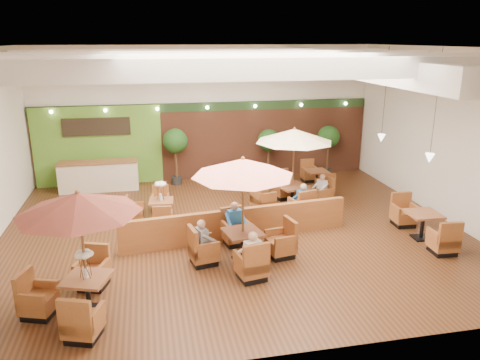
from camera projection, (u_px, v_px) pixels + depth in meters
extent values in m
plane|color=#381E0F|center=(234.00, 231.00, 14.50)|extent=(14.00, 14.00, 0.00)
cube|color=silver|center=(206.00, 114.00, 19.33)|extent=(14.00, 0.04, 5.50)
cube|color=silver|center=(298.00, 219.00, 8.08)|extent=(14.00, 0.04, 5.50)
cube|color=silver|center=(447.00, 135.00, 15.04)|extent=(0.04, 12.00, 5.50)
cube|color=white|center=(233.00, 47.00, 12.91)|extent=(14.00, 12.00, 0.04)
cube|color=brown|center=(207.00, 141.00, 19.61)|extent=(13.90, 0.10, 3.20)
cube|color=#1E3819|center=(206.00, 107.00, 19.18)|extent=(13.90, 0.12, 0.35)
cube|color=#578E29|center=(98.00, 146.00, 18.71)|extent=(5.00, 0.08, 3.20)
cube|color=black|center=(96.00, 127.00, 18.41)|extent=(2.60, 0.08, 0.70)
cube|color=white|center=(350.00, 66.00, 13.73)|extent=(0.60, 11.00, 0.60)
cube|color=white|center=(270.00, 69.00, 9.26)|extent=(13.60, 0.12, 0.45)
cube|color=white|center=(243.00, 63.00, 11.79)|extent=(13.60, 0.12, 0.45)
cube|color=white|center=(225.00, 59.00, 14.23)|extent=(13.60, 0.12, 0.45)
cube|color=white|center=(212.00, 55.00, 16.76)|extent=(13.60, 0.12, 0.45)
cylinder|color=black|center=(436.00, 105.00, 13.54)|extent=(0.01, 0.01, 3.20)
cone|color=white|center=(430.00, 158.00, 14.01)|extent=(0.28, 0.28, 0.28)
cylinder|color=black|center=(385.00, 93.00, 16.35)|extent=(0.01, 0.01, 3.20)
cone|color=white|center=(381.00, 138.00, 16.82)|extent=(0.28, 0.28, 0.28)
sphere|color=#FFEAC6|center=(51.00, 112.00, 17.82)|extent=(0.14, 0.14, 0.14)
sphere|color=#FFEAC6|center=(105.00, 110.00, 18.20)|extent=(0.14, 0.14, 0.14)
sphere|color=#FFEAC6|center=(157.00, 109.00, 18.58)|extent=(0.14, 0.14, 0.14)
sphere|color=#FFEAC6|center=(207.00, 107.00, 18.96)|extent=(0.14, 0.14, 0.14)
sphere|color=#FFEAC6|center=(255.00, 106.00, 19.34)|extent=(0.14, 0.14, 0.14)
sphere|color=#FFEAC6|center=(301.00, 105.00, 19.73)|extent=(0.14, 0.14, 0.14)
sphere|color=#FFEAC6|center=(346.00, 104.00, 20.11)|extent=(0.14, 0.14, 0.14)
cube|color=beige|center=(99.00, 177.00, 18.29)|extent=(3.00, 0.70, 1.10)
cube|color=brown|center=(98.00, 162.00, 18.11)|extent=(3.00, 0.75, 0.06)
cube|color=brown|center=(238.00, 224.00, 13.80)|extent=(6.91, 0.97, 0.96)
cube|color=brown|center=(87.00, 279.00, 10.08)|extent=(1.16, 1.16, 0.06)
cylinder|color=black|center=(88.00, 294.00, 10.19)|extent=(0.11, 0.11, 0.71)
cube|color=black|center=(90.00, 309.00, 10.30)|extent=(0.61, 0.61, 0.04)
cube|color=brown|center=(83.00, 324.00, 9.25)|extent=(0.85, 0.85, 0.34)
cube|color=brown|center=(85.00, 317.00, 8.92)|extent=(0.67, 0.32, 0.75)
cube|color=brown|center=(67.00, 313.00, 9.22)|extent=(0.27, 0.59, 0.30)
cube|color=brown|center=(97.00, 316.00, 9.15)|extent=(0.27, 0.59, 0.30)
cube|color=black|center=(84.00, 335.00, 9.32)|extent=(0.75, 0.75, 0.15)
cube|color=brown|center=(93.00, 275.00, 11.17)|extent=(0.85, 0.85, 0.34)
cube|color=brown|center=(89.00, 258.00, 11.30)|extent=(0.67, 0.32, 0.75)
cube|color=brown|center=(105.00, 268.00, 11.07)|extent=(0.27, 0.59, 0.30)
cube|color=brown|center=(80.00, 266.00, 11.14)|extent=(0.27, 0.59, 0.30)
cube|color=black|center=(94.00, 284.00, 11.24)|extent=(0.75, 0.75, 0.15)
cube|color=brown|center=(39.00, 302.00, 10.01)|extent=(0.85, 0.85, 0.34)
cube|color=brown|center=(51.00, 285.00, 10.05)|extent=(0.32, 0.67, 0.75)
cube|color=brown|center=(45.00, 286.00, 10.25)|extent=(0.59, 0.27, 0.30)
cube|color=brown|center=(29.00, 301.00, 9.65)|extent=(0.59, 0.27, 0.30)
cube|color=black|center=(40.00, 312.00, 10.08)|extent=(0.75, 0.75, 0.15)
cylinder|color=brown|center=(84.00, 255.00, 9.91)|extent=(0.06, 0.06, 2.69)
cone|color=#572319|center=(78.00, 203.00, 9.57)|extent=(2.58, 2.58, 0.45)
sphere|color=brown|center=(77.00, 192.00, 9.51)|extent=(0.10, 0.10, 0.10)
cylinder|color=silver|center=(86.00, 273.00, 10.04)|extent=(0.10, 0.10, 0.22)
cube|color=brown|center=(243.00, 233.00, 12.41)|extent=(1.11, 1.11, 0.07)
cylinder|color=black|center=(243.00, 246.00, 12.52)|extent=(0.11, 0.11, 0.73)
cube|color=black|center=(243.00, 259.00, 12.63)|extent=(0.59, 0.59, 0.04)
cube|color=brown|center=(252.00, 267.00, 11.55)|extent=(0.81, 0.81, 0.36)
cube|color=brown|center=(252.00, 260.00, 11.18)|extent=(0.70, 0.24, 0.78)
cube|color=brown|center=(239.00, 261.00, 11.37)|extent=(0.20, 0.62, 0.31)
cube|color=brown|center=(263.00, 256.00, 11.60)|extent=(0.20, 0.62, 0.31)
cube|color=black|center=(251.00, 276.00, 11.63)|extent=(0.72, 0.72, 0.16)
cube|color=brown|center=(235.00, 233.00, 13.53)|extent=(0.81, 0.81, 0.36)
cube|color=brown|center=(235.00, 219.00, 13.71)|extent=(0.70, 0.24, 0.78)
cube|color=brown|center=(246.00, 224.00, 13.58)|extent=(0.20, 0.62, 0.31)
cube|color=brown|center=(225.00, 228.00, 13.35)|extent=(0.20, 0.62, 0.31)
cube|color=black|center=(235.00, 241.00, 13.61)|extent=(0.72, 0.72, 0.16)
cube|color=brown|center=(204.00, 252.00, 12.34)|extent=(0.81, 0.81, 0.36)
cube|color=brown|center=(214.00, 240.00, 12.25)|extent=(0.24, 0.70, 0.78)
cube|color=brown|center=(200.00, 240.00, 12.56)|extent=(0.62, 0.20, 0.31)
cube|color=brown|center=(207.00, 249.00, 11.99)|extent=(0.62, 0.20, 0.31)
cube|color=black|center=(204.00, 261.00, 12.41)|extent=(0.72, 0.72, 0.16)
cube|color=brown|center=(281.00, 245.00, 12.74)|extent=(0.81, 0.81, 0.36)
cube|color=brown|center=(270.00, 234.00, 12.64)|extent=(0.24, 0.70, 0.78)
cube|color=brown|center=(286.00, 242.00, 12.39)|extent=(0.62, 0.20, 0.31)
cube|color=brown|center=(276.00, 233.00, 12.96)|extent=(0.62, 0.20, 0.31)
cube|color=black|center=(280.00, 254.00, 12.82)|extent=(0.72, 0.72, 0.16)
cylinder|color=brown|center=(243.00, 212.00, 12.24)|extent=(0.06, 0.06, 2.78)
cone|color=#D67667|center=(243.00, 167.00, 11.88)|extent=(2.67, 2.67, 0.45)
sphere|color=brown|center=(243.00, 158.00, 11.82)|extent=(0.10, 0.10, 0.10)
cube|color=brown|center=(293.00, 186.00, 16.29)|extent=(1.16, 1.16, 0.07)
cylinder|color=black|center=(292.00, 197.00, 16.40)|extent=(0.11, 0.11, 0.73)
cube|color=black|center=(292.00, 207.00, 16.52)|extent=(0.61, 0.61, 0.04)
cube|color=brown|center=(302.00, 209.00, 15.44)|extent=(0.85, 0.85, 0.36)
cube|color=brown|center=(303.00, 203.00, 15.06)|extent=(0.69, 0.29, 0.78)
cube|color=brown|center=(294.00, 204.00, 15.23)|extent=(0.25, 0.61, 0.31)
cube|color=brown|center=(310.00, 201.00, 15.51)|extent=(0.25, 0.61, 0.31)
cube|color=black|center=(302.00, 216.00, 15.51)|extent=(0.75, 0.75, 0.16)
cube|color=brown|center=(283.00, 190.00, 17.42)|extent=(0.85, 0.85, 0.36)
cube|color=brown|center=(284.00, 179.00, 17.60)|extent=(0.69, 0.29, 0.78)
cube|color=brown|center=(291.00, 183.00, 17.49)|extent=(0.25, 0.61, 0.31)
cube|color=brown|center=(276.00, 185.00, 17.21)|extent=(0.25, 0.61, 0.31)
cube|color=black|center=(283.00, 196.00, 17.49)|extent=(0.75, 0.75, 0.16)
cube|color=brown|center=(263.00, 201.00, 16.23)|extent=(0.85, 0.85, 0.36)
cube|color=brown|center=(272.00, 192.00, 16.11)|extent=(0.29, 0.69, 0.78)
cube|color=brown|center=(259.00, 192.00, 16.44)|extent=(0.61, 0.25, 0.31)
cube|color=brown|center=(268.00, 197.00, 15.89)|extent=(0.61, 0.25, 0.31)
cube|color=black|center=(263.00, 208.00, 16.30)|extent=(0.75, 0.75, 0.16)
cube|color=brown|center=(321.00, 197.00, 16.63)|extent=(0.85, 0.85, 0.36)
cube|color=brown|center=(313.00, 188.00, 16.55)|extent=(0.29, 0.69, 0.78)
cube|color=brown|center=(326.00, 194.00, 16.29)|extent=(0.61, 0.25, 0.31)
cube|color=brown|center=(315.00, 188.00, 16.84)|extent=(0.61, 0.25, 0.31)
cube|color=black|center=(320.00, 204.00, 16.70)|extent=(0.75, 0.75, 0.16)
cylinder|color=brown|center=(293.00, 170.00, 16.12)|extent=(0.06, 0.06, 2.78)
cone|color=beige|center=(294.00, 135.00, 15.77)|extent=(2.67, 2.67, 0.45)
sphere|color=brown|center=(295.00, 129.00, 15.70)|extent=(0.10, 0.10, 0.10)
cube|color=brown|center=(161.00, 201.00, 15.25)|extent=(0.85, 0.85, 0.05)
cylinder|color=black|center=(162.00, 210.00, 15.34)|extent=(0.09, 0.09, 0.60)
cube|color=black|center=(162.00, 219.00, 15.43)|extent=(0.45, 0.45, 0.04)
cube|color=brown|center=(163.00, 222.00, 14.55)|extent=(0.62, 0.62, 0.29)
cube|color=brown|center=(163.00, 216.00, 14.25)|extent=(0.57, 0.15, 0.64)
cube|color=brown|center=(154.00, 216.00, 14.47)|extent=(0.12, 0.51, 0.26)
cube|color=brown|center=(171.00, 216.00, 14.52)|extent=(0.12, 0.51, 0.26)
cube|color=black|center=(163.00, 228.00, 14.61)|extent=(0.55, 0.55, 0.13)
cube|color=brown|center=(161.00, 203.00, 16.17)|extent=(0.62, 0.62, 0.29)
cube|color=brown|center=(159.00, 194.00, 16.31)|extent=(0.57, 0.15, 0.64)
cube|color=brown|center=(168.00, 198.00, 16.14)|extent=(0.12, 0.51, 0.26)
cube|color=brown|center=(153.00, 198.00, 16.09)|extent=(0.12, 0.51, 0.26)
cube|color=black|center=(161.00, 209.00, 16.23)|extent=(0.55, 0.55, 0.13)
cube|color=brown|center=(135.00, 214.00, 15.19)|extent=(0.62, 0.62, 0.29)
cube|color=brown|center=(142.00, 205.00, 15.18)|extent=(0.15, 0.57, 0.64)
cube|color=brown|center=(135.00, 206.00, 15.39)|extent=(0.51, 0.12, 0.26)
cube|color=brown|center=(133.00, 211.00, 14.89)|extent=(0.51, 0.12, 0.26)
cube|color=black|center=(135.00, 220.00, 15.26)|extent=(0.55, 0.55, 0.13)
cylinder|color=silver|center=(161.00, 197.00, 15.21)|extent=(0.10, 0.10, 0.22)
cube|color=brown|center=(424.00, 214.00, 13.77)|extent=(0.97, 0.97, 0.07)
cylinder|color=black|center=(422.00, 226.00, 13.88)|extent=(0.11, 0.11, 0.72)
cube|color=black|center=(421.00, 238.00, 13.99)|extent=(0.51, 0.51, 0.04)
cube|color=brown|center=(443.00, 242.00, 12.94)|extent=(0.71, 0.71, 0.35)
cube|color=brown|center=(451.00, 236.00, 12.58)|extent=(0.68, 0.14, 0.76)
cube|color=brown|center=(433.00, 236.00, 12.83)|extent=(0.12, 0.60, 0.30)
cube|color=brown|center=(455.00, 234.00, 12.92)|extent=(0.12, 0.60, 0.30)
cube|color=black|center=(442.00, 251.00, 13.01)|extent=(0.63, 0.63, 0.15)
cube|color=brown|center=(404.00, 216.00, 14.87)|extent=(0.71, 0.71, 0.35)
cube|color=brown|center=(400.00, 203.00, 15.04)|extent=(0.68, 0.14, 0.76)
cube|color=brown|center=(414.00, 209.00, 14.85)|extent=(0.12, 0.60, 0.30)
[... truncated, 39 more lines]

